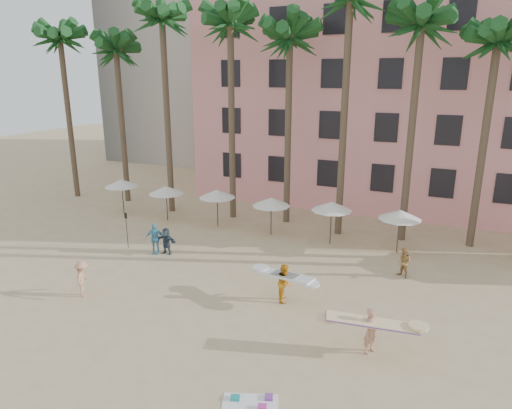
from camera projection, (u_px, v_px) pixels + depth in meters
The scene contains 9 objects.
ground at pixel (182, 334), 18.66m from camera, with size 120.00×120.00×0.00m, color #D1B789.
pink_hotel at pixel (426, 102), 36.69m from camera, with size 35.00×14.00×16.00m, color pink.
palm_row at pixel (310, 27), 28.07m from camera, with size 44.40×5.40×16.30m.
umbrella_row at pixel (243, 197), 30.17m from camera, with size 22.50×2.70×2.73m.
beach_towel at pixel (252, 403), 14.71m from camera, with size 2.04×1.56×0.14m.
carrier_yellow at pixel (371, 328), 17.15m from camera, with size 3.47×1.60×1.83m.
carrier_white at pixel (285, 281), 21.15m from camera, with size 2.95×1.46×1.81m.
beachgoers at pixel (181, 255), 24.47m from camera, with size 14.86×9.31×1.88m.
paddle at pixel (127, 226), 27.42m from camera, with size 0.18×0.04×2.23m.
Camera 1 is at (9.31, -13.89, 10.30)m, focal length 32.00 mm.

